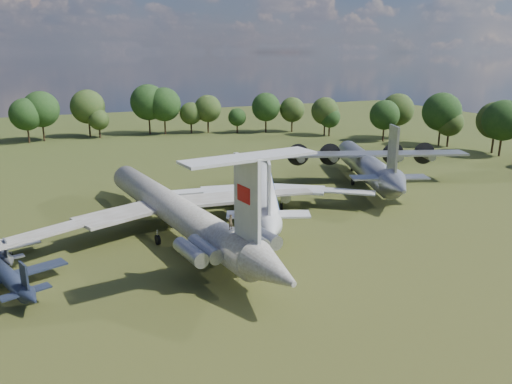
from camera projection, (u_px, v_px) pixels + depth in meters
name	position (u px, v px, depth m)	size (l,w,h in m)	color
ground	(183.00, 227.00, 71.88)	(300.00, 300.00, 0.00)	#214015
il62_airliner	(174.00, 215.00, 67.99)	(44.74, 58.16, 5.70)	silver
tu104_jet	(264.00, 194.00, 79.89)	(35.55, 47.41, 4.74)	beige
an12_transport	(366.00, 169.00, 94.92)	(38.87, 43.44, 5.72)	#A0A3A8
small_prop_west	(9.00, 281.00, 52.11)	(12.38, 16.88, 2.48)	#151D30
person_on_il62	(230.00, 222.00, 53.91)	(0.63, 0.41, 1.72)	olive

